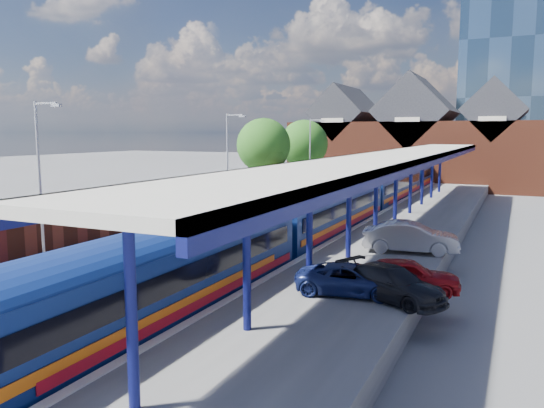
{
  "coord_description": "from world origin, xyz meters",
  "views": [
    {
      "loc": [
        11.93,
        -10.12,
        6.69
      ],
      "look_at": [
        -0.93,
        17.4,
        2.6
      ],
      "focal_mm": 35.0,
      "sensor_mm": 36.0,
      "label": 1
    }
  ],
  "objects": [
    {
      "name": "station_building",
      "position": [
        0.0,
        58.0,
        5.45
      ],
      "size": [
        30.0,
        12.12,
        13.78
      ],
      "color": "maroon",
      "rests_on": "ground"
    },
    {
      "name": "lamp_post_c",
      "position": [
        -6.36,
        22.0,
        4.99
      ],
      "size": [
        1.48,
        0.18,
        7.0
      ],
      "color": "#A5A8AA",
      "rests_on": "left_platform"
    },
    {
      "name": "brick_wall",
      "position": [
        -8.1,
        13.54,
        2.45
      ],
      "size": [
        0.35,
        50.0,
        3.86
      ],
      "color": "maroon",
      "rests_on": "left_platform"
    },
    {
      "name": "tree_near",
      "position": [
        -10.35,
        35.91,
        5.35
      ],
      "size": [
        5.2,
        5.2,
        8.1
      ],
      "color": "#382314",
      "rests_on": "ground"
    },
    {
      "name": "rails",
      "position": [
        0.0,
        20.0,
        0.12
      ],
      "size": [
        4.51,
        76.0,
        0.14
      ],
      "color": "slate",
      "rests_on": "ground"
    },
    {
      "name": "left_platform",
      "position": [
        -5.5,
        20.0,
        0.5
      ],
      "size": [
        5.0,
        76.0,
        1.0
      ],
      "primitive_type": "cube",
      "color": "#565659",
      "rests_on": "ground"
    },
    {
      "name": "coping_right",
      "position": [
        3.15,
        20.0,
        1.02
      ],
      "size": [
        0.3,
        76.0,
        0.05
      ],
      "primitive_type": "cube",
      "color": "silver",
      "rests_on": "right_platform"
    },
    {
      "name": "train",
      "position": [
        1.49,
        28.12,
        2.12
      ],
      "size": [
        2.87,
        65.9,
        3.45
      ],
      "color": "navy",
      "rests_on": "ground"
    },
    {
      "name": "right_platform",
      "position": [
        6.0,
        20.0,
        0.5
      ],
      "size": [
        6.0,
        76.0,
        1.0
      ],
      "primitive_type": "cube",
      "color": "#565659",
      "rests_on": "ground"
    },
    {
      "name": "coping_left",
      "position": [
        -3.15,
        20.0,
        1.02
      ],
      "size": [
        0.3,
        76.0,
        0.05
      ],
      "primitive_type": "cube",
      "color": "silver",
      "rests_on": "left_platform"
    },
    {
      "name": "yellow_line",
      "position": [
        -3.75,
        20.0,
        1.01
      ],
      "size": [
        0.14,
        76.0,
        0.01
      ],
      "primitive_type": "cube",
      "color": "yellow",
      "rests_on": "left_platform"
    },
    {
      "name": "parked_car_dark",
      "position": [
        8.19,
        7.55,
        1.58
      ],
      "size": [
        4.34,
        3.18,
        1.17
      ],
      "primitive_type": "imported",
      "rotation": [
        0.0,
        0.0,
        1.14
      ],
      "color": "black",
      "rests_on": "right_platform"
    },
    {
      "name": "parked_car_red",
      "position": [
        8.5,
        8.57,
        1.64
      ],
      "size": [
        4.01,
        2.53,
        1.27
      ],
      "primitive_type": "imported",
      "rotation": [
        0.0,
        0.0,
        1.87
      ],
      "color": "maroon",
      "rests_on": "right_platform"
    },
    {
      "name": "ballast_bed",
      "position": [
        0.0,
        20.0,
        0.03
      ],
      "size": [
        6.0,
        76.0,
        0.06
      ],
      "primitive_type": "cube",
      "color": "#473D33",
      "rests_on": "ground"
    },
    {
      "name": "parked_car_silver",
      "position": [
        7.41,
        15.23,
        1.74
      ],
      "size": [
        4.67,
        2.26,
        1.47
      ],
      "primitive_type": "imported",
      "rotation": [
        0.0,
        0.0,
        1.73
      ],
      "color": "#A2A1A6",
      "rests_on": "right_platform"
    },
    {
      "name": "parked_car_blue",
      "position": [
        6.73,
        7.59,
        1.54
      ],
      "size": [
        4.1,
        2.37,
        1.07
      ],
      "primitive_type": "imported",
      "rotation": [
        0.0,
        0.0,
        1.73
      ],
      "color": "navy",
      "rests_on": "right_platform"
    },
    {
      "name": "canopy",
      "position": [
        5.48,
        21.95,
        5.25
      ],
      "size": [
        4.5,
        52.0,
        4.48
      ],
      "color": "#0D1150",
      "rests_on": "right_platform"
    },
    {
      "name": "lamp_post_b",
      "position": [
        -6.36,
        6.0,
        4.99
      ],
      "size": [
        1.48,
        0.18,
        7.0
      ],
      "color": "#A5A8AA",
      "rests_on": "left_platform"
    },
    {
      "name": "tree_far",
      "position": [
        -9.35,
        43.91,
        5.35
      ],
      "size": [
        5.2,
        5.2,
        8.1
      ],
      "color": "#382314",
      "rests_on": "ground"
    },
    {
      "name": "glass_tower",
      "position": [
        10.0,
        80.0,
        20.2
      ],
      "size": [
        14.2,
        14.2,
        40.3
      ],
      "color": "#425C71",
      "rests_on": "ground"
    },
    {
      "name": "ground",
      "position": [
        0.0,
        30.0,
        0.0
      ],
      "size": [
        240.0,
        240.0,
        0.0
      ],
      "primitive_type": "plane",
      "color": "#5B5B5E",
      "rests_on": "ground"
    },
    {
      "name": "platform_sign",
      "position": [
        -5.0,
        24.0,
        2.69
      ],
      "size": [
        0.55,
        0.08,
        2.5
      ],
      "color": "#A5A8AA",
      "rests_on": "left_platform"
    },
    {
      "name": "lamp_post_d",
      "position": [
        -6.36,
        38.0,
        4.99
      ],
      "size": [
        1.48,
        0.18,
        7.0
      ],
      "color": "#A5A8AA",
      "rests_on": "left_platform"
    }
  ]
}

